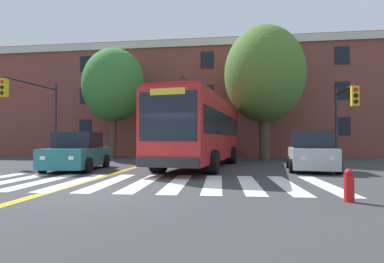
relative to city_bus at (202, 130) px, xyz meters
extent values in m
plane|color=#38383A|center=(-1.98, -7.92, -1.93)|extent=(120.00, 120.00, 0.00)
cube|color=white|center=(-5.96, -6.35, -1.93)|extent=(0.70, 4.25, 0.01)
cube|color=white|center=(-4.81, -6.31, -1.93)|extent=(0.70, 4.25, 0.01)
cube|color=white|center=(-3.67, -6.27, -1.93)|extent=(0.70, 4.25, 0.01)
cube|color=white|center=(-2.52, -6.23, -1.93)|extent=(0.70, 4.25, 0.01)
cube|color=white|center=(-1.38, -6.20, -1.93)|extent=(0.70, 4.25, 0.01)
cube|color=white|center=(-0.23, -6.16, -1.93)|extent=(0.70, 4.25, 0.01)
cube|color=white|center=(0.91, -6.12, -1.93)|extent=(0.70, 4.25, 0.01)
cube|color=white|center=(2.06, -6.08, -1.93)|extent=(0.70, 4.25, 0.01)
cube|color=white|center=(3.20, -6.04, -1.93)|extent=(0.70, 4.25, 0.01)
cube|color=white|center=(4.35, -6.01, -1.93)|extent=(0.70, 4.25, 0.01)
cube|color=gold|center=(-3.46, 7.77, -1.93)|extent=(0.12, 36.00, 0.01)
cube|color=gold|center=(-3.30, 7.77, -1.93)|extent=(0.12, 36.00, 0.01)
cube|color=#B22323|center=(0.00, 0.02, -0.03)|extent=(3.96, 10.92, 2.96)
cube|color=black|center=(1.22, -0.15, 0.26)|extent=(1.44, 9.73, 1.07)
cube|color=black|center=(-1.21, 0.20, 0.26)|extent=(1.44, 9.73, 1.07)
cube|color=black|center=(-0.77, -5.27, 0.32)|extent=(2.18, 0.34, 1.78)
cube|color=yellow|center=(-0.77, -5.28, 1.21)|extent=(1.33, 0.22, 0.24)
cube|color=#232326|center=(-0.77, -5.30, -1.34)|extent=(2.38, 0.44, 0.36)
cube|color=maroon|center=(0.00, 0.02, 1.53)|extent=(3.75, 10.48, 0.16)
cylinder|color=black|center=(0.68, -3.42, -1.43)|extent=(0.70, 1.07, 1.00)
cylinder|color=black|center=(-1.63, -3.08, -1.43)|extent=(0.70, 1.07, 1.00)
cylinder|color=black|center=(1.50, 2.23, -1.43)|extent=(0.70, 1.07, 1.00)
cylinder|color=black|center=(-0.80, 2.57, -1.43)|extent=(0.70, 1.07, 1.00)
cube|color=#236B70|center=(-5.63, -2.57, -1.33)|extent=(2.42, 4.43, 0.85)
cube|color=black|center=(-5.64, -2.44, -0.53)|extent=(1.95, 2.23, 0.74)
cube|color=white|center=(-4.79, -4.61, -1.24)|extent=(0.20, 0.07, 0.14)
cube|color=white|center=(-5.92, -4.75, -1.24)|extent=(0.20, 0.07, 0.14)
cylinder|color=black|center=(-4.50, -3.74, -1.60)|extent=(0.30, 0.68, 0.66)
cylinder|color=black|center=(-6.42, -3.99, -1.60)|extent=(0.30, 0.68, 0.66)
cylinder|color=black|center=(-4.84, -1.15, -1.60)|extent=(0.30, 0.68, 0.66)
cylinder|color=black|center=(-6.76, -1.40, -1.60)|extent=(0.30, 0.68, 0.66)
cube|color=#B7BABF|center=(5.11, -1.54, -1.33)|extent=(2.24, 3.90, 0.87)
cube|color=black|center=(5.11, -1.50, -0.52)|extent=(1.85, 2.22, 0.76)
cube|color=white|center=(5.40, -3.46, -1.24)|extent=(0.20, 0.07, 0.14)
cube|color=white|center=(4.34, -3.32, -1.24)|extent=(0.20, 0.07, 0.14)
cylinder|color=black|center=(5.87, -2.79, -1.63)|extent=(0.30, 0.62, 0.60)
cylinder|color=black|center=(4.06, -2.56, -1.63)|extent=(0.30, 0.62, 0.60)
cylinder|color=black|center=(6.16, -0.52, -1.63)|extent=(0.30, 0.62, 0.60)
cylinder|color=black|center=(4.35, -0.28, -1.63)|extent=(0.30, 0.62, 0.60)
cube|color=white|center=(0.79, 10.38, -1.14)|extent=(2.01, 5.06, 1.17)
cube|color=black|center=(0.79, 10.43, -0.10)|extent=(1.79, 3.15, 0.90)
cube|color=white|center=(1.34, 7.84, -1.02)|extent=(0.20, 0.04, 0.14)
cube|color=white|center=(0.17, 7.85, -1.02)|extent=(0.20, 0.04, 0.14)
cylinder|color=black|center=(1.77, 8.81, -1.55)|extent=(0.23, 0.76, 0.76)
cylinder|color=black|center=(-0.23, 8.83, -1.55)|extent=(0.23, 0.76, 0.76)
cylinder|color=black|center=(1.80, 11.93, -1.55)|extent=(0.23, 0.76, 0.76)
cylinder|color=black|center=(-0.19, 11.96, -1.55)|extent=(0.23, 0.76, 0.76)
cylinder|color=#28282D|center=(7.92, 3.55, 0.33)|extent=(0.16, 0.16, 4.52)
cylinder|color=#28282D|center=(7.77, 1.69, 2.25)|extent=(0.42, 3.73, 0.11)
cube|color=yellow|center=(7.62, -0.03, 1.65)|extent=(0.36, 0.31, 1.00)
cylinder|color=red|center=(7.61, -0.17, 1.95)|extent=(0.22, 0.05, 0.22)
cylinder|color=black|center=(7.61, -0.17, 1.65)|extent=(0.22, 0.05, 0.22)
cylinder|color=black|center=(7.61, -0.17, 1.35)|extent=(0.22, 0.05, 0.22)
cylinder|color=#28282D|center=(-10.36, 3.24, 0.69)|extent=(0.16, 0.16, 5.25)
cylinder|color=#28282D|center=(-10.55, 1.04, 2.91)|extent=(0.50, 4.40, 0.11)
cube|color=yellow|center=(-10.73, -1.00, 2.31)|extent=(0.36, 0.31, 1.00)
cylinder|color=red|center=(-10.75, -1.15, 2.61)|extent=(0.22, 0.05, 0.22)
cylinder|color=black|center=(-10.75, -1.15, 2.31)|extent=(0.22, 0.05, 0.22)
cylinder|color=black|center=(-10.75, -1.15, 2.01)|extent=(0.22, 0.05, 0.22)
cylinder|color=#28282D|center=(-1.35, 3.73, 0.75)|extent=(0.16, 0.16, 5.37)
cylinder|color=#28282D|center=(-1.27, 2.21, 3.04)|extent=(0.27, 3.05, 0.11)
cube|color=#28282D|center=(-1.20, 0.83, 2.44)|extent=(0.35, 0.30, 1.00)
cylinder|color=red|center=(-1.19, 0.68, 2.74)|extent=(0.22, 0.04, 0.22)
cylinder|color=black|center=(-1.19, 0.68, 2.44)|extent=(0.22, 0.04, 0.22)
cylinder|color=black|center=(-1.19, 0.68, 2.14)|extent=(0.22, 0.04, 0.22)
cylinder|color=#4C3D2D|center=(3.83, 5.51, -0.36)|extent=(0.75, 0.75, 3.14)
ellipsoid|color=#4C752D|center=(3.83, 5.51, 4.07)|extent=(6.17, 6.51, 6.73)
cylinder|color=#4C3D2D|center=(-7.35, 5.97, -0.32)|extent=(0.48, 0.48, 3.22)
ellipsoid|color=#387A33|center=(-7.35, 5.97, 3.65)|extent=(6.92, 6.98, 5.56)
cube|color=brown|center=(-5.79, 14.02, 3.07)|extent=(40.15, 9.89, 10.01)
cube|color=beige|center=(-5.79, 8.99, 7.68)|extent=(40.15, 0.16, 0.60)
cube|color=black|center=(-11.15, 9.04, 0.57)|extent=(1.10, 0.06, 1.40)
cube|color=black|center=(-0.44, 9.04, 0.57)|extent=(1.10, 0.06, 1.40)
cube|color=black|center=(10.27, 9.04, 0.57)|extent=(1.10, 0.06, 1.40)
cube|color=black|center=(-11.15, 9.04, 3.37)|extent=(1.10, 0.06, 1.40)
cube|color=black|center=(-0.44, 9.04, 3.37)|extent=(1.10, 0.06, 1.40)
cube|color=black|center=(10.27, 9.04, 3.37)|extent=(1.10, 0.06, 1.40)
cube|color=black|center=(-11.15, 9.04, 6.17)|extent=(1.10, 0.06, 1.40)
cube|color=black|center=(-0.44, 9.04, 6.17)|extent=(1.10, 0.06, 1.40)
cube|color=black|center=(10.27, 9.04, 6.17)|extent=(1.10, 0.06, 1.40)
cylinder|color=red|center=(4.13, -8.55, -1.63)|extent=(0.22, 0.22, 0.60)
sphere|color=red|center=(4.13, -8.55, -1.27)|extent=(0.18, 0.18, 0.18)
camera|label=1|loc=(1.47, -15.75, -0.53)|focal=28.00mm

